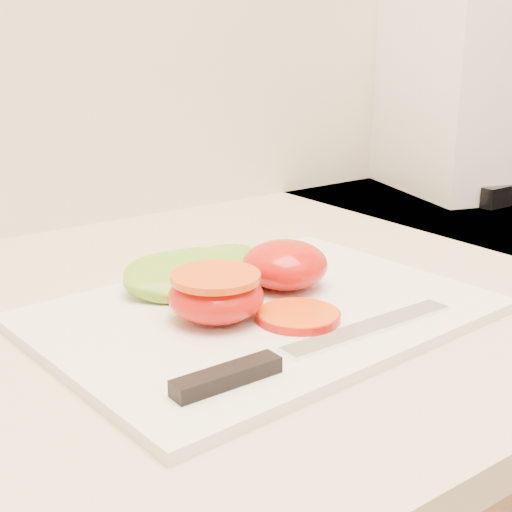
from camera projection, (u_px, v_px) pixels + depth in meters
cutting_board at (263, 312)px, 0.63m from camera, size 0.40×0.30×0.01m
tomato_half_dome at (285, 264)px, 0.67m from camera, size 0.08×0.08×0.04m
tomato_half_cut at (216, 294)px, 0.60m from camera, size 0.08×0.08×0.04m
tomato_slice_0 at (298, 316)px, 0.60m from camera, size 0.07×0.07×0.01m
lettuce_leaf_0 at (195, 274)px, 0.67m from camera, size 0.16×0.12×0.03m
lettuce_leaf_1 at (231, 265)px, 0.71m from camera, size 0.12×0.09×0.02m
knife at (289, 355)px, 0.53m from camera, size 0.28×0.03×0.01m
appliance at (468, 93)px, 1.11m from camera, size 0.27×0.30×0.30m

